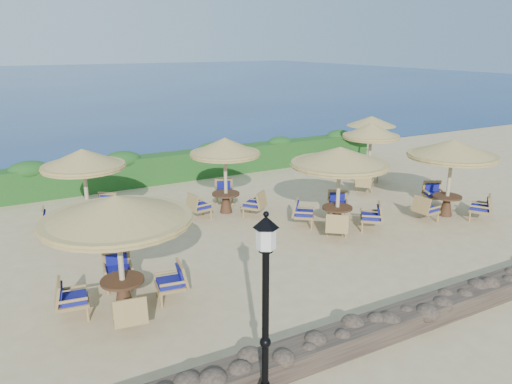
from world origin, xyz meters
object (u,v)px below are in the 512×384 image
object	(u,v)px
lamp_post	(265,323)
cafe_set_0	(118,228)
extra_parasol	(371,121)
cafe_set_1	(339,171)
cafe_set_5	(371,142)
cafe_set_2	(451,160)
cafe_set_3	(85,175)
cafe_set_4	(225,162)

from	to	relation	value
lamp_post	cafe_set_0	world-z (taller)	lamp_post
extra_parasol	cafe_set_0	size ratio (longest dim) A/B	0.74
cafe_set_1	cafe_set_5	size ratio (longest dim) A/B	1.16
cafe_set_0	cafe_set_2	world-z (taller)	same
cafe_set_3	cafe_set_4	distance (m)	4.58
cafe_set_3	cafe_set_5	distance (m)	11.08
extra_parasol	cafe_set_0	world-z (taller)	cafe_set_0
lamp_post	cafe_set_5	bearing A→B (deg)	42.26
extra_parasol	cafe_set_4	size ratio (longest dim) A/B	0.88
lamp_post	cafe_set_2	distance (m)	11.38
cafe_set_0	cafe_set_3	bearing A→B (deg)	87.01
cafe_set_4	lamp_post	bearing A→B (deg)	-111.68
lamp_post	cafe_set_0	bearing A→B (deg)	105.90
lamp_post	cafe_set_3	world-z (taller)	lamp_post
lamp_post	cafe_set_0	distance (m)	4.44
cafe_set_0	cafe_set_4	size ratio (longest dim) A/B	1.19
lamp_post	cafe_set_4	world-z (taller)	lamp_post
extra_parasol	cafe_set_5	xyz separation A→B (m)	(-2.46, -2.79, -0.28)
cafe_set_1	cafe_set_5	xyz separation A→B (m)	(4.04, 3.18, 0.00)
cafe_set_1	cafe_set_4	xyz separation A→B (m)	(-2.47, 3.08, -0.09)
extra_parasol	cafe_set_3	distance (m)	13.76
extra_parasol	cafe_set_4	bearing A→B (deg)	-162.16
lamp_post	cafe_set_5	size ratio (longest dim) A/B	1.25
cafe_set_2	cafe_set_0	bearing A→B (deg)	-175.32
cafe_set_3	cafe_set_5	xyz separation A→B (m)	(11.07, -0.33, 0.05)
cafe_set_5	cafe_set_2	bearing A→B (deg)	-90.19
cafe_set_5	cafe_set_3	bearing A→B (deg)	178.31
extra_parasol	cafe_set_2	xyz separation A→B (m)	(-2.48, -6.82, -0.22)
extra_parasol	cafe_set_2	world-z (taller)	cafe_set_2
cafe_set_0	cafe_set_3	xyz separation A→B (m)	(0.28, 5.28, -0.09)
cafe_set_0	cafe_set_5	size ratio (longest dim) A/B	1.23
extra_parasol	cafe_set_2	distance (m)	7.26
cafe_set_0	cafe_set_4	world-z (taller)	same
extra_parasol	cafe_set_2	size ratio (longest dim) A/B	0.81
lamp_post	cafe_set_1	xyz separation A→B (m)	(6.09, 6.03, 0.34)
cafe_set_2	cafe_set_1	bearing A→B (deg)	168.13
cafe_set_4	cafe_set_5	xyz separation A→B (m)	(6.51, 0.10, 0.09)
cafe_set_2	cafe_set_3	size ratio (longest dim) A/B	1.08
cafe_set_0	cafe_set_4	bearing A→B (deg)	45.13
cafe_set_3	cafe_set_1	bearing A→B (deg)	-26.53
lamp_post	cafe_set_2	bearing A→B (deg)	27.11
extra_parasol	cafe_set_1	world-z (taller)	cafe_set_1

